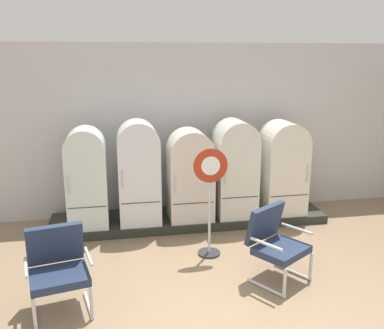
% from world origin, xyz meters
% --- Properties ---
extents(back_wall, '(11.76, 0.12, 2.96)m').
position_xyz_m(back_wall, '(0.00, 3.66, 1.49)').
color(back_wall, silver).
rests_on(back_wall, ground).
extents(display_plinth, '(4.58, 0.95, 0.14)m').
position_xyz_m(display_plinth, '(0.00, 3.02, 0.07)').
color(display_plinth, '#292C25').
rests_on(display_plinth, ground).
extents(refrigerator_0, '(0.61, 0.64, 1.56)m').
position_xyz_m(refrigerator_0, '(-1.64, 2.90, 0.97)').
color(refrigerator_0, silver).
rests_on(refrigerator_0, display_plinth).
extents(refrigerator_1, '(0.65, 0.64, 1.64)m').
position_xyz_m(refrigerator_1, '(-0.83, 2.89, 1.01)').
color(refrigerator_1, white).
rests_on(refrigerator_1, display_plinth).
extents(refrigerator_2, '(0.71, 0.64, 1.48)m').
position_xyz_m(refrigerator_2, '(-0.01, 2.90, 0.92)').
color(refrigerator_2, silver).
rests_on(refrigerator_2, display_plinth).
extents(refrigerator_3, '(0.64, 0.72, 1.60)m').
position_xyz_m(refrigerator_3, '(0.76, 2.94, 0.99)').
color(refrigerator_3, silver).
rests_on(refrigerator_3, display_plinth).
extents(refrigerator_4, '(0.69, 0.72, 1.56)m').
position_xyz_m(refrigerator_4, '(1.59, 2.93, 0.96)').
color(refrigerator_4, silver).
rests_on(refrigerator_4, display_plinth).
extents(armchair_left, '(0.76, 0.74, 0.95)m').
position_xyz_m(armchair_left, '(-1.85, 0.82, 0.52)').
color(armchair_left, silver).
rests_on(armchair_left, ground).
extents(armchair_right, '(0.86, 0.86, 0.95)m').
position_xyz_m(armchair_right, '(0.73, 1.00, 0.52)').
color(armchair_right, silver).
rests_on(armchair_right, ground).
extents(sign_stand, '(0.47, 0.32, 1.55)m').
position_xyz_m(sign_stand, '(0.07, 1.80, 0.78)').
color(sign_stand, '#2D2D30').
rests_on(sign_stand, ground).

